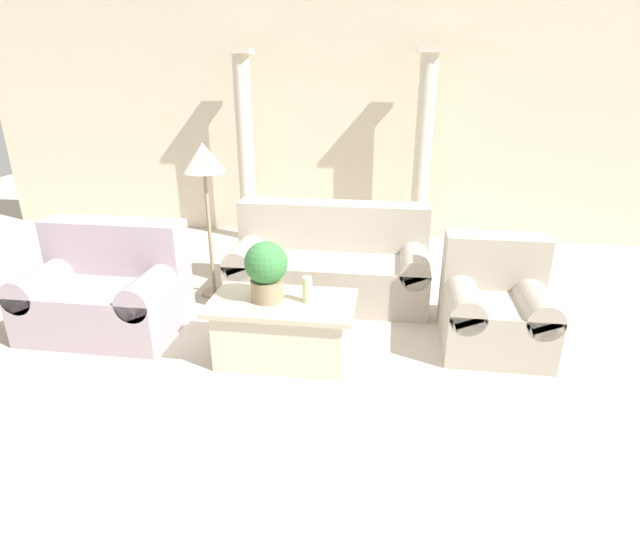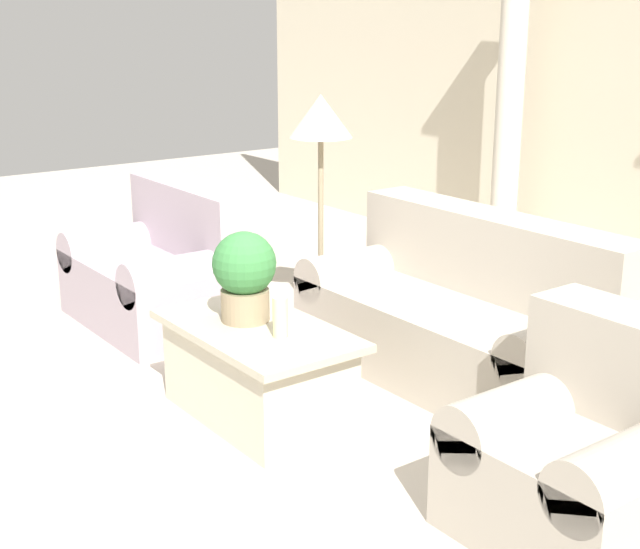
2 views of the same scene
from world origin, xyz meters
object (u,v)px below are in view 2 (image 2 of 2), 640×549
object	(u,v)px
loveseat	(166,269)
coffee_table	(258,371)
armchair	(589,450)
potted_plant	(244,273)
floor_lamp	(321,129)
sofa_long	(464,315)

from	to	relation	value
loveseat	coffee_table	bearing A→B (deg)	-11.05
coffee_table	armchair	size ratio (longest dim) A/B	1.27
coffee_table	potted_plant	xyz separation A→B (m)	(-0.12, 0.01, 0.50)
potted_plant	floor_lamp	distance (m)	1.52
loveseat	potted_plant	xyz separation A→B (m)	(1.53, -0.31, 0.39)
loveseat	coffee_table	xyz separation A→B (m)	(1.64, -0.32, -0.11)
loveseat	potted_plant	world-z (taller)	potted_plant
potted_plant	armchair	xyz separation A→B (m)	(1.79, 0.48, -0.39)
sofa_long	potted_plant	xyz separation A→B (m)	(-0.33, -1.26, 0.39)
loveseat	coffee_table	world-z (taller)	loveseat
potted_plant	coffee_table	bearing A→B (deg)	-2.93
sofa_long	loveseat	distance (m)	2.08
coffee_table	potted_plant	world-z (taller)	potted_plant
loveseat	floor_lamp	xyz separation A→B (m)	(0.67, 0.80, 0.95)
sofa_long	coffee_table	bearing A→B (deg)	-99.55
loveseat	sofa_long	bearing A→B (deg)	26.99
sofa_long	potted_plant	bearing A→B (deg)	-104.63
floor_lamp	coffee_table	bearing A→B (deg)	-49.14
sofa_long	coffee_table	world-z (taller)	sofa_long
armchair	potted_plant	bearing A→B (deg)	-164.92
floor_lamp	potted_plant	bearing A→B (deg)	-52.55
sofa_long	armchair	xyz separation A→B (m)	(1.46, -0.78, -0.00)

